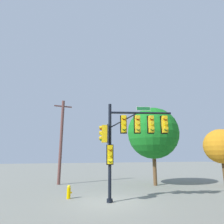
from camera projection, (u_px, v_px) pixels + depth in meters
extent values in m
plane|color=gray|center=(110.00, 202.00, 11.26)|extent=(120.00, 120.00, 0.00)
cylinder|color=black|center=(110.00, 151.00, 11.94)|extent=(0.20, 0.20, 6.05)
cylinder|color=black|center=(110.00, 201.00, 11.29)|extent=(0.36, 0.36, 0.20)
cylinder|color=black|center=(141.00, 113.00, 12.60)|extent=(4.00, 1.06, 0.14)
cylinder|color=black|center=(124.00, 120.00, 12.42)|extent=(1.84, 0.50, 1.07)
cube|color=yellow|center=(124.00, 124.00, 12.37)|extent=(0.40, 0.43, 1.10)
cube|color=black|center=(123.00, 124.00, 12.56)|extent=(0.44, 0.15, 1.22)
sphere|color=maroon|center=(124.00, 118.00, 12.25)|extent=(0.22, 0.22, 0.22)
cylinder|color=yellow|center=(124.00, 117.00, 12.20)|extent=(0.26, 0.19, 0.23)
sphere|color=#FFFC14|center=(124.00, 123.00, 12.17)|extent=(0.22, 0.22, 0.22)
cylinder|color=yellow|center=(124.00, 123.00, 12.12)|extent=(0.26, 0.19, 0.23)
sphere|color=#0B621E|center=(124.00, 129.00, 12.10)|extent=(0.22, 0.22, 0.22)
cylinder|color=yellow|center=(124.00, 128.00, 12.05)|extent=(0.26, 0.19, 0.23)
cube|color=yellow|center=(137.00, 124.00, 12.42)|extent=(0.41, 0.43, 1.10)
cube|color=black|center=(137.00, 125.00, 12.61)|extent=(0.43, 0.16, 1.22)
sphere|color=maroon|center=(138.00, 118.00, 12.30)|extent=(0.22, 0.22, 0.22)
cylinder|color=yellow|center=(138.00, 117.00, 12.25)|extent=(0.26, 0.20, 0.23)
sphere|color=#FFFC14|center=(138.00, 124.00, 12.22)|extent=(0.22, 0.22, 0.22)
cylinder|color=yellow|center=(138.00, 123.00, 12.17)|extent=(0.26, 0.20, 0.23)
sphere|color=#0B621E|center=(138.00, 129.00, 12.15)|extent=(0.22, 0.22, 0.22)
cylinder|color=yellow|center=(138.00, 128.00, 12.10)|extent=(0.26, 0.20, 0.23)
cube|color=gold|center=(151.00, 124.00, 12.47)|extent=(0.39, 0.42, 1.10)
cube|color=black|center=(150.00, 125.00, 12.66)|extent=(0.44, 0.14, 1.22)
sphere|color=maroon|center=(152.00, 119.00, 12.35)|extent=(0.22, 0.22, 0.22)
cylinder|color=gold|center=(152.00, 118.00, 12.30)|extent=(0.26, 0.19, 0.23)
sphere|color=#FFFC14|center=(152.00, 124.00, 12.27)|extent=(0.22, 0.22, 0.22)
cylinder|color=gold|center=(152.00, 123.00, 12.23)|extent=(0.26, 0.19, 0.23)
sphere|color=#0B621E|center=(152.00, 129.00, 12.20)|extent=(0.22, 0.22, 0.22)
cylinder|color=gold|center=(152.00, 128.00, 12.15)|extent=(0.26, 0.19, 0.23)
cube|color=yellow|center=(165.00, 124.00, 12.52)|extent=(0.39, 0.42, 1.10)
cube|color=black|center=(164.00, 125.00, 12.71)|extent=(0.44, 0.14, 1.22)
sphere|color=maroon|center=(165.00, 119.00, 12.40)|extent=(0.22, 0.22, 0.22)
cylinder|color=yellow|center=(166.00, 118.00, 12.35)|extent=(0.26, 0.19, 0.23)
sphere|color=#FFFC14|center=(166.00, 124.00, 12.32)|extent=(0.22, 0.22, 0.22)
cylinder|color=yellow|center=(166.00, 123.00, 12.28)|extent=(0.26, 0.19, 0.23)
sphere|color=#0B621E|center=(166.00, 129.00, 12.25)|extent=(0.22, 0.22, 0.22)
cylinder|color=yellow|center=(166.00, 128.00, 12.20)|extent=(0.26, 0.19, 0.23)
cube|color=yellow|center=(104.00, 134.00, 12.15)|extent=(0.42, 0.39, 1.10)
cube|color=black|center=(108.00, 134.00, 12.16)|extent=(0.14, 0.44, 1.22)
sphere|color=maroon|center=(101.00, 128.00, 12.22)|extent=(0.22, 0.22, 0.22)
cylinder|color=yellow|center=(100.00, 128.00, 12.22)|extent=(0.19, 0.26, 0.23)
sphere|color=#FFFC14|center=(101.00, 134.00, 12.14)|extent=(0.22, 0.22, 0.22)
cylinder|color=yellow|center=(100.00, 133.00, 12.15)|extent=(0.19, 0.26, 0.23)
sphere|color=#0B621E|center=(101.00, 139.00, 12.06)|extent=(0.22, 0.22, 0.22)
cylinder|color=yellow|center=(100.00, 138.00, 12.07)|extent=(0.19, 0.26, 0.23)
cube|color=#DEBB0D|center=(110.00, 155.00, 11.54)|extent=(0.39, 0.42, 1.10)
cube|color=black|center=(110.00, 155.00, 11.74)|extent=(0.44, 0.14, 1.22)
sphere|color=maroon|center=(110.00, 149.00, 11.42)|extent=(0.22, 0.22, 0.22)
cylinder|color=#DEBB0D|center=(110.00, 148.00, 11.37)|extent=(0.26, 0.19, 0.23)
sphere|color=#FFFC14|center=(110.00, 155.00, 11.35)|extent=(0.22, 0.22, 0.22)
cylinder|color=#DEBB0D|center=(110.00, 154.00, 11.30)|extent=(0.26, 0.19, 0.23)
sphere|color=#0B621E|center=(110.00, 160.00, 11.27)|extent=(0.22, 0.22, 0.22)
cylinder|color=#DEBB0D|center=(110.00, 160.00, 11.22)|extent=(0.26, 0.19, 0.23)
cube|color=white|center=(143.00, 109.00, 12.67)|extent=(0.92, 0.23, 0.26)
cube|color=#1A6B32|center=(143.00, 109.00, 12.67)|extent=(0.88, 0.23, 0.22)
cube|color=white|center=(110.00, 148.00, 11.97)|extent=(0.23, 0.92, 0.26)
cube|color=#0C6B27|center=(110.00, 148.00, 11.97)|extent=(0.23, 0.88, 0.22)
cylinder|color=brown|center=(61.00, 141.00, 19.04)|extent=(0.30, 0.30, 8.31)
cube|color=brown|center=(63.00, 106.00, 19.83)|extent=(1.80, 0.34, 0.12)
cylinder|color=#E4B500|center=(69.00, 193.00, 12.32)|extent=(0.24, 0.24, 0.65)
sphere|color=yellow|center=(69.00, 187.00, 12.40)|extent=(0.22, 0.22, 0.22)
cylinder|color=#F0B30D|center=(71.00, 193.00, 12.37)|extent=(0.12, 0.10, 0.10)
cylinder|color=brown|center=(155.00, 170.00, 17.94)|extent=(0.35, 0.35, 2.77)
sphere|color=#16711F|center=(153.00, 133.00, 18.72)|extent=(4.99, 4.99, 4.99)
sphere|color=orange|center=(221.00, 146.00, 18.15)|extent=(3.25, 3.25, 3.25)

